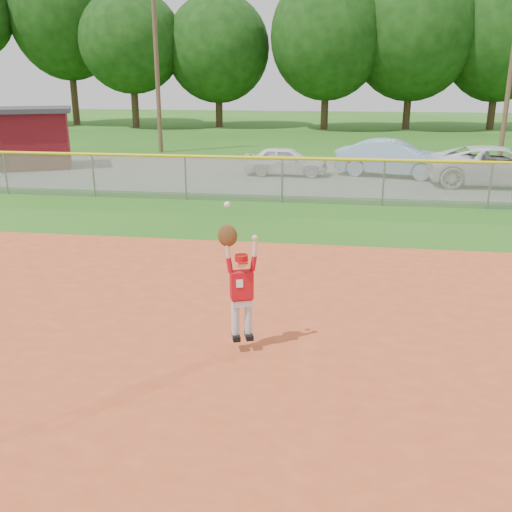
{
  "coord_description": "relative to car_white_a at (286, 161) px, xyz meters",
  "views": [
    {
      "loc": [
        1.89,
        -8.88,
        4.16
      ],
      "look_at": [
        0.5,
        0.58,
        1.1
      ],
      "focal_mm": 40.0,
      "sensor_mm": 36.0,
      "label": 1
    }
  ],
  "objects": [
    {
      "name": "clay_infield",
      "position": [
        0.38,
        -18.32,
        -0.61
      ],
      "size": [
        24.0,
        16.0,
        0.04
      ],
      "primitive_type": "cube",
      "color": "#B24220",
      "rests_on": "ground"
    },
    {
      "name": "ground",
      "position": [
        0.38,
        -15.32,
        -0.63
      ],
      "size": [
        120.0,
        120.0,
        0.0
      ],
      "primitive_type": "plane",
      "color": "#245714",
      "rests_on": "ground"
    },
    {
      "name": "car_white_b",
      "position": [
        8.34,
        -1.15,
        0.15
      ],
      "size": [
        5.44,
        2.58,
        1.5
      ],
      "primitive_type": "imported",
      "rotation": [
        0.0,
        0.0,
        1.55
      ],
      "color": "white",
      "rests_on": "parking_strip"
    },
    {
      "name": "utility_shed",
      "position": [
        -11.68,
        0.36,
        0.76
      ],
      "size": [
        4.47,
        4.07,
        2.72
      ],
      "color": "#510B11",
      "rests_on": "ground"
    },
    {
      "name": "power_lines",
      "position": [
        1.38,
        6.68,
        4.05
      ],
      "size": [
        19.4,
        0.24,
        9.0
      ],
      "color": "#4C3823",
      "rests_on": "ground"
    },
    {
      "name": "car_white_a",
      "position": [
        0.0,
        0.0,
        0.0
      ],
      "size": [
        3.56,
        1.48,
        1.2
      ],
      "primitive_type": "imported",
      "rotation": [
        0.0,
        0.0,
        1.55
      ],
      "color": "white",
      "rests_on": "parking_strip"
    },
    {
      "name": "ballplayer",
      "position": [
        0.85,
        -16.25,
        0.51
      ],
      "size": [
        0.6,
        0.33,
        2.18
      ],
      "color": "silver",
      "rests_on": "ground"
    },
    {
      "name": "tree_line",
      "position": [
        1.34,
        22.59,
        6.9
      ],
      "size": [
        62.37,
        13.0,
        14.43
      ],
      "color": "#422D1C",
      "rests_on": "ground"
    },
    {
      "name": "outfield_fence",
      "position": [
        0.38,
        -5.32,
        0.25
      ],
      "size": [
        40.06,
        0.1,
        1.55
      ],
      "color": "gray",
      "rests_on": "ground"
    },
    {
      "name": "parking_strip",
      "position": [
        0.38,
        0.68,
        -0.62
      ],
      "size": [
        44.0,
        10.0,
        0.03
      ],
      "primitive_type": "cube",
      "color": "slate",
      "rests_on": "ground"
    },
    {
      "name": "car_blue",
      "position": [
        4.44,
        0.4,
        0.16
      ],
      "size": [
        4.85,
        2.71,
        1.51
      ],
      "primitive_type": "imported",
      "rotation": [
        0.0,
        0.0,
        1.32
      ],
      "color": "#7EA2BC",
      "rests_on": "parking_strip"
    }
  ]
}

